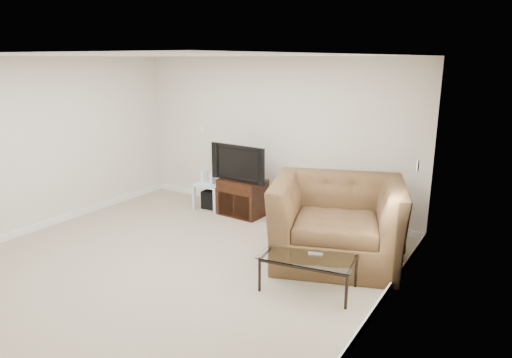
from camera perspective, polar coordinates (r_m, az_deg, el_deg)
The scene contains 18 objects.
floor at distance 5.82m, azimuth -10.64°, elevation -10.54°, with size 5.00×5.00×0.00m, color tan.
ceiling at distance 5.27m, azimuth -11.98°, elevation 14.87°, with size 5.00×5.00×0.00m, color white.
wall_back at distance 7.39m, azimuth 2.01°, elevation 5.35°, with size 5.00×0.02×2.50m, color silver.
wall_left at distance 7.32m, azimuth -25.85°, elevation 3.77°, with size 0.02×5.00×2.50m, color silver.
wall_right at distance 4.17m, azimuth 14.88°, elevation -2.66°, with size 0.02×5.00×2.50m, color silver.
plate_back at distance 8.16m, azimuth -6.65°, elevation 6.16°, with size 0.12×0.02×0.12m, color white.
plate_right_switch at distance 5.68m, azimuth 19.56°, elevation 1.59°, with size 0.02×0.09×0.13m, color white.
plate_right_outlet at distance 5.69m, azimuth 18.06°, elevation -8.36°, with size 0.02×0.08×0.12m, color white.
tv_stand at distance 7.38m, azimuth -1.68°, elevation -2.28°, with size 0.71×0.49×0.59m, color black, non-canonical shape.
dvd_player at distance 7.30m, azimuth -1.88°, elevation -0.87°, with size 0.42×0.29×0.06m, color black.
television at distance 7.21m, azimuth -1.85°, elevation 2.11°, with size 0.93×0.19×0.58m, color black.
side_table at distance 7.76m, azimuth -5.65°, elevation -2.07°, with size 0.46×0.46×0.44m, color silver, non-canonical shape.
subwoofer at distance 7.78m, azimuth -5.39°, elevation -2.51°, with size 0.30×0.30×0.30m, color black.
game_console at distance 7.72m, azimuth -6.47°, elevation 0.29°, with size 0.05×0.15×0.20m, color white.
game_case at distance 7.63m, azimuth -5.43°, elevation 0.04°, with size 0.05×0.13×0.17m, color silver.
recliner at distance 5.71m, azimuth 10.15°, elevation -3.53°, with size 1.58×1.03×1.38m, color brown.
coffee_table at distance 5.13m, azimuth 6.55°, elevation -11.50°, with size 1.02×0.58×0.40m, color black, non-canonical shape.
remote at distance 5.08m, azimuth 7.46°, elevation -9.23°, with size 0.16×0.04×0.02m, color #B2B2B7.
Camera 1 is at (3.61, -3.83, 2.47)m, focal length 32.00 mm.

